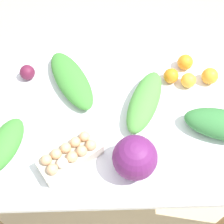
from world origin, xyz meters
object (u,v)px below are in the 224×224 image
object	(u,v)px
egg_carton	(70,155)
orange_2	(210,76)
orange_0	(185,62)
greens_bunch_dandelion	(145,101)
orange_1	(171,76)
beet_root	(27,72)
cabbage_purple	(135,158)
greens_bunch_scallion	(4,145)
greens_bunch_beet_tops	(223,125)
greens_bunch_chard	(71,80)
orange_3	(188,80)

from	to	relation	value
egg_carton	orange_2	size ratio (longest dim) A/B	3.50
orange_0	egg_carton	bearing A→B (deg)	-138.02
egg_carton	greens_bunch_dandelion	bearing A→B (deg)	4.39
orange_1	orange_2	xyz separation A→B (m)	(0.18, -0.01, 0.00)
beet_root	cabbage_purple	bearing A→B (deg)	-45.01
beet_root	orange_1	bearing A→B (deg)	-3.30
greens_bunch_dandelion	greens_bunch_scallion	bearing A→B (deg)	-161.45
greens_bunch_beet_tops	orange_1	bearing A→B (deg)	123.01
greens_bunch_chard	orange_1	xyz separation A→B (m)	(0.46, 0.01, -0.00)
beet_root	orange_2	bearing A→B (deg)	-3.18
greens_bunch_scallion	orange_2	size ratio (longest dim) A/B	3.30
orange_2	orange_1	bearing A→B (deg)	177.29
greens_bunch_dandelion	orange_3	xyz separation A→B (m)	(0.21, 0.12, -0.01)
greens_bunch_dandelion	orange_2	size ratio (longest dim) A/B	4.45
orange_0	orange_1	size ratio (longest dim) A/B	1.06
greens_bunch_chard	orange_3	distance (m)	0.54
greens_bunch_scallion	greens_bunch_beet_tops	distance (m)	0.90
greens_bunch_beet_tops	greens_bunch_dandelion	bearing A→B (deg)	157.60
orange_0	orange_3	distance (m)	0.11
orange_0	orange_1	world-z (taller)	orange_0
cabbage_purple	orange_1	world-z (taller)	cabbage_purple
greens_bunch_beet_tops	orange_2	size ratio (longest dim) A/B	4.23
cabbage_purple	greens_bunch_dandelion	distance (m)	0.30
greens_bunch_scallion	orange_1	xyz separation A→B (m)	(0.72, 0.34, -0.01)
orange_3	orange_2	bearing A→B (deg)	11.22
orange_0	orange_2	bearing A→B (deg)	-41.27
greens_bunch_scallion	cabbage_purple	bearing A→B (deg)	-9.99
cabbage_purple	greens_bunch_dandelion	size ratio (longest dim) A/B	0.51
greens_bunch_beet_tops	greens_bunch_scallion	bearing A→B (deg)	-175.88
greens_bunch_scallion	orange_3	distance (m)	0.85
egg_carton	greens_bunch_scallion	xyz separation A→B (m)	(-0.27, 0.06, -0.00)
greens_bunch_beet_tops	orange_2	bearing A→B (deg)	90.05
greens_bunch_dandelion	greens_bunch_beet_tops	distance (m)	0.34
egg_carton	greens_bunch_scallion	size ratio (longest dim) A/B	1.06
orange_0	orange_3	world-z (taller)	orange_0
greens_bunch_beet_tops	orange_1	xyz separation A→B (m)	(-0.18, 0.28, -0.01)
orange_1	orange_3	xyz separation A→B (m)	(0.08, -0.03, -0.00)
cabbage_purple	greens_bunch_beet_tops	bearing A→B (deg)	22.24
greens_bunch_dandelion	greens_bunch_scallion	distance (m)	0.61
egg_carton	orange_0	size ratio (longest dim) A/B	3.61
beet_root	greens_bunch_beet_tops	bearing A→B (deg)	-20.32
beet_root	orange_0	distance (m)	0.75
egg_carton	greens_bunch_dandelion	world-z (taller)	egg_carton
egg_carton	greens_bunch_chard	bearing A→B (deg)	57.60
orange_0	orange_1	bearing A→B (deg)	-134.32
orange_3	beet_root	bearing A→B (deg)	174.84
greens_bunch_beet_tops	orange_0	distance (m)	0.37
orange_2	cabbage_purple	bearing A→B (deg)	-131.91
greens_bunch_beet_tops	orange_1	world-z (taller)	greens_bunch_beet_tops
orange_2	egg_carton	bearing A→B (deg)	-148.41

